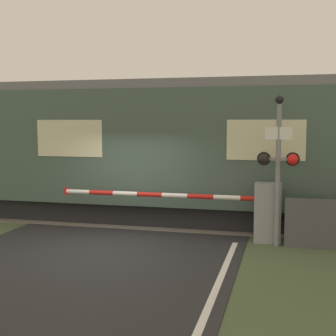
{
  "coord_description": "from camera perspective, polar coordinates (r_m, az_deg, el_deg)",
  "views": [
    {
      "loc": [
        3.75,
        -9.49,
        2.76
      ],
      "look_at": [
        0.89,
        1.94,
        1.6
      ],
      "focal_mm": 50.0,
      "sensor_mm": 36.0,
      "label": 1
    }
  ],
  "objects": [
    {
      "name": "track_bed",
      "position": [
        13.59,
        -2.25,
        -6.0
      ],
      "size": [
        36.0,
        3.2,
        0.13
      ],
      "color": "#666056",
      "rests_on": "ground_plane"
    },
    {
      "name": "train",
      "position": [
        12.8,
        12.05,
        1.98
      ],
      "size": [
        18.43,
        2.91,
        3.86
      ],
      "color": "black",
      "rests_on": "ground_plane"
    },
    {
      "name": "signal_post",
      "position": [
        10.54,
        13.27,
        0.78
      ],
      "size": [
        0.92,
        0.26,
        3.34
      ],
      "color": "gray",
      "rests_on": "ground_plane"
    },
    {
      "name": "crossing_barrier",
      "position": [
        11.03,
        10.17,
        -5.05
      ],
      "size": [
        5.42,
        0.44,
        1.37
      ],
      "color": "gray",
      "rests_on": "ground_plane"
    },
    {
      "name": "ground_plane",
      "position": [
        10.57,
        -7.34,
        -9.57
      ],
      "size": [
        80.0,
        80.0,
        0.0
      ],
      "primitive_type": "plane",
      "color": "#475638"
    }
  ]
}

